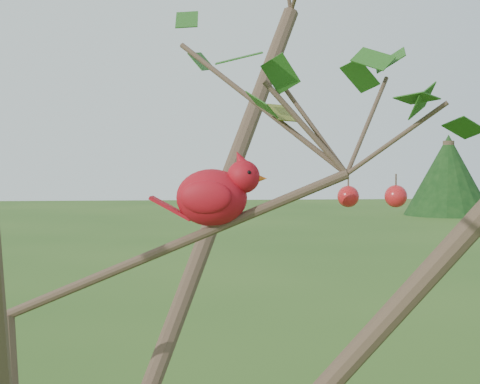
{
  "coord_description": "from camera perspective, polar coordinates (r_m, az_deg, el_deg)",
  "views": [
    {
      "loc": [
        0.24,
        -1.21,
        2.22
      ],
      "look_at": [
        0.36,
        0.06,
        2.17
      ],
      "focal_mm": 55.0,
      "sensor_mm": 36.0,
      "label": 1
    }
  ],
  "objects": [
    {
      "name": "crabapple_tree",
      "position": [
        1.21,
        -15.7,
        -2.47
      ],
      "size": [
        2.35,
        2.05,
        2.95
      ],
      "color": "#422F23",
      "rests_on": "ground"
    },
    {
      "name": "cardinal",
      "position": [
        1.28,
        -1.91,
        -0.2
      ],
      "size": [
        0.21,
        0.12,
        0.15
      ],
      "rotation": [
        0.0,
        0.0,
        -0.19
      ],
      "color": "#9F0D16",
      "rests_on": "ground"
    },
    {
      "name": "distant_trees",
      "position": [
        24.21,
        -9.98,
        0.67
      ],
      "size": [
        41.66,
        12.3,
        3.27
      ],
      "color": "#422F23",
      "rests_on": "ground"
    }
  ]
}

